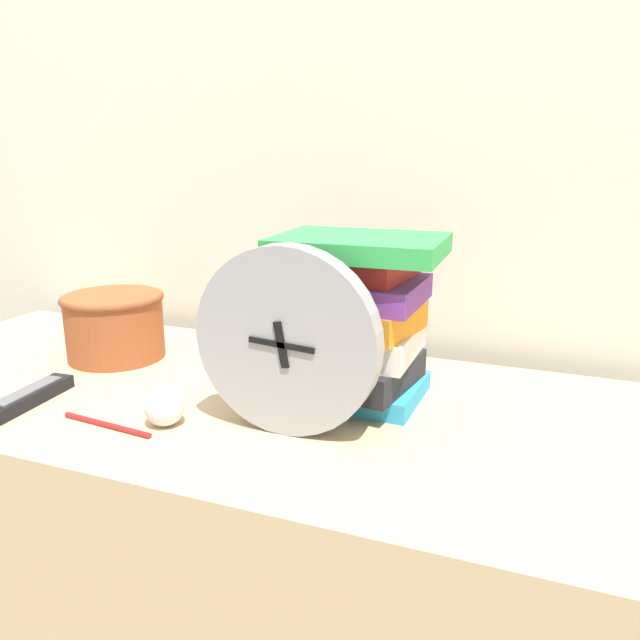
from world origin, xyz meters
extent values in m
cube|color=silver|center=(0.00, 0.64, 1.20)|extent=(6.00, 0.04, 2.40)
cube|color=tan|center=(0.00, 0.28, 0.36)|extent=(1.35, 0.57, 0.72)
cylinder|color=#99999E|center=(0.14, 0.19, 0.85)|extent=(0.26, 0.03, 0.26)
cylinder|color=silver|center=(0.14, 0.18, 0.85)|extent=(0.23, 0.01, 0.23)
cube|color=black|center=(0.14, 0.18, 0.85)|extent=(0.02, 0.01, 0.06)
cube|color=black|center=(0.14, 0.18, 0.85)|extent=(0.09, 0.01, 0.01)
cylinder|color=black|center=(0.14, 0.18, 0.85)|extent=(0.01, 0.00, 0.01)
cube|color=#2D9ED1|center=(0.17, 0.35, 0.74)|extent=(0.24, 0.16, 0.03)
cube|color=#232328|center=(0.17, 0.33, 0.77)|extent=(0.24, 0.19, 0.04)
cube|color=white|center=(0.17, 0.34, 0.81)|extent=(0.21, 0.16, 0.04)
cube|color=orange|center=(0.18, 0.33, 0.86)|extent=(0.22, 0.17, 0.04)
cube|color=#7A3899|center=(0.20, 0.33, 0.89)|extent=(0.19, 0.16, 0.04)
cube|color=red|center=(0.18, 0.34, 0.93)|extent=(0.19, 0.16, 0.04)
cube|color=green|center=(0.20, 0.32, 0.96)|extent=(0.24, 0.18, 0.03)
cylinder|color=#994C28|center=(-0.28, 0.36, 0.78)|extent=(0.17, 0.17, 0.12)
torus|color=brown|center=(-0.28, 0.36, 0.83)|extent=(0.18, 0.18, 0.01)
cube|color=black|center=(-0.26, 0.14, 0.73)|extent=(0.05, 0.16, 0.02)
cube|color=#59595E|center=(-0.26, 0.14, 0.74)|extent=(0.03, 0.12, 0.00)
sphere|color=white|center=(-0.03, 0.15, 0.75)|extent=(0.06, 0.06, 0.06)
cylinder|color=#B21E1E|center=(-0.10, 0.11, 0.73)|extent=(0.15, 0.02, 0.01)
camera|label=1|loc=(0.47, -0.52, 1.10)|focal=35.00mm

